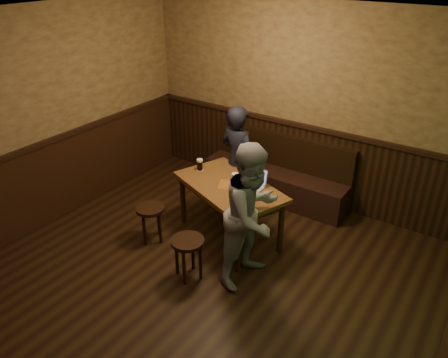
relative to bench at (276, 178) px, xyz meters
name	(u,v)px	position (x,y,z in m)	size (l,w,h in m)	color
room	(176,204)	(0.23, -2.53, 0.89)	(5.04, 6.04, 2.84)	black
bench	(276,178)	(0.00, 0.00, 0.00)	(2.20, 0.50, 0.95)	black
pub_table	(229,192)	(0.00, -1.26, 0.35)	(1.61, 1.27, 0.76)	brown
stool_left	(151,214)	(-0.77, -1.89, 0.08)	(0.38, 0.38, 0.49)	black
stool_right	(188,247)	(0.06, -2.18, 0.09)	(0.47, 0.47, 0.51)	black
pint_left	(200,165)	(-0.55, -1.14, 0.53)	(0.10, 0.10, 0.16)	#B03315
pint_mid	(235,180)	(0.07, -1.24, 0.53)	(0.11, 0.11, 0.17)	#B03315
pint_right	(248,196)	(0.41, -1.49, 0.53)	(0.10, 0.10, 0.16)	#B03315
laptop	(254,181)	(0.25, -1.10, 0.50)	(0.31, 0.26, 0.22)	silver
menu	(242,207)	(0.41, -1.61, 0.45)	(0.22, 0.15, 0.00)	silver
person_suit	(238,161)	(-0.25, -0.68, 0.48)	(0.57, 0.38, 1.57)	black
person_grey	(253,215)	(0.64, -1.77, 0.51)	(0.80, 0.62, 1.64)	gray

